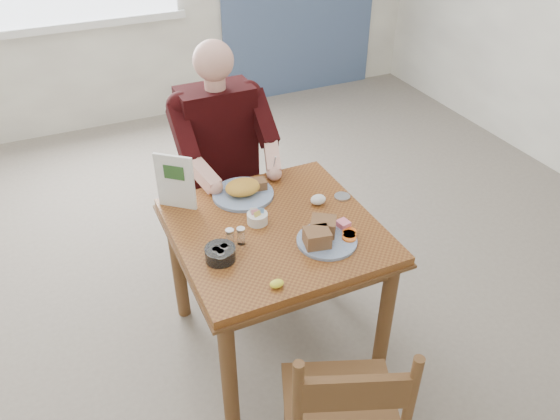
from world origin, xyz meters
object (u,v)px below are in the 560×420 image
diner (222,147)px  far_plate (244,190)px  table (275,245)px  chair_near (342,417)px  chair_far (221,190)px  near_plate (324,235)px

diner → far_plate: bearing=-94.8°
table → diner: bearing=90.0°
chair_near → diner: (0.11, 1.54, 0.33)m
chair_far → far_plate: 0.58m
table → diner: diner is taller
chair_near → near_plate: size_ratio=2.80×
table → chair_far: 0.81m
chair_far → far_plate: bearing=-93.9°
far_plate → diner: bearing=85.2°
near_plate → far_plate: bearing=110.8°
table → near_plate: bearing=-51.4°
chair_far → far_plate: (-0.03, -0.50, 0.30)m
chair_near → far_plate: size_ratio=2.77×
table → diner: (0.00, 0.71, 0.17)m
table → chair_near: 0.86m
near_plate → diner: bearing=99.6°
near_plate → chair_far: bearing=98.7°
chair_far → chair_near: (-0.11, -1.63, 0.00)m
diner → near_plate: 0.91m
chair_near → far_plate: 1.18m
chair_far → table: bearing=-90.0°
diner → chair_near: bearing=-93.9°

